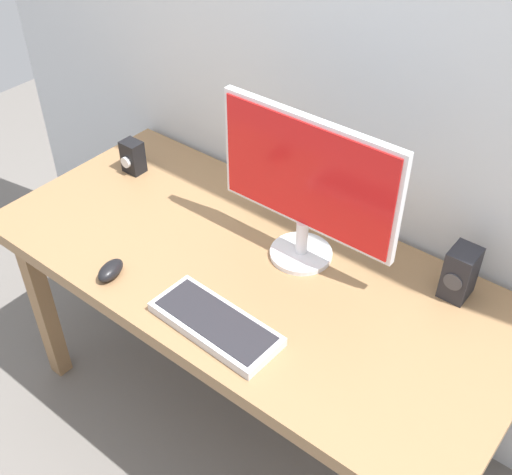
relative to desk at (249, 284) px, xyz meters
name	(u,v)px	position (x,y,z in m)	size (l,w,h in m)	color
ground_plane	(250,417)	(0.00, 0.00, -0.68)	(6.00, 6.00, 0.00)	slate
desk	(249,284)	(0.00, 0.00, 0.00)	(1.64, 0.76, 0.76)	#936D47
monitor	(307,183)	(0.10, 0.14, 0.34)	(0.57, 0.19, 0.46)	silver
keyboard_primary	(215,324)	(0.09, -0.25, 0.10)	(0.37, 0.17, 0.03)	silver
mouse	(111,270)	(-0.28, -0.28, 0.10)	(0.05, 0.10, 0.04)	black
speaker_right	(460,273)	(0.53, 0.27, 0.16)	(0.08, 0.09, 0.16)	#232328
audio_controller	(133,157)	(-0.63, 0.14, 0.14)	(0.07, 0.07, 0.12)	black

